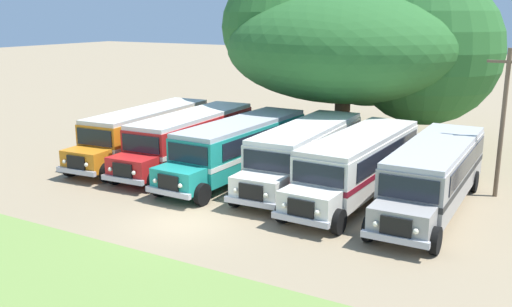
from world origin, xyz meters
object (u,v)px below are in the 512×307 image
parked_bus_slot_3 (305,151)px  parked_bus_slot_5 (434,173)px  parked_bus_slot_2 (240,145)px  broad_shade_tree (361,46)px  parked_bus_slot_1 (190,136)px  utility_pole (503,119)px  parked_bus_slot_0 (146,131)px  parked_bus_slot_4 (359,162)px

parked_bus_slot_3 → parked_bus_slot_5: bearing=80.2°
parked_bus_slot_2 → broad_shade_tree: 11.77m
parked_bus_slot_2 → broad_shade_tree: broad_shade_tree is taller
parked_bus_slot_1 → parked_bus_slot_2: 3.51m
parked_bus_slot_1 → parked_bus_slot_5: bearing=84.1°
parked_bus_slot_5 → broad_shade_tree: (-7.33, 10.78, 4.60)m
parked_bus_slot_3 → parked_bus_slot_5: same height
parked_bus_slot_2 → utility_pole: utility_pole is taller
parked_bus_slot_5 → utility_pole: utility_pole is taller
parked_bus_slot_1 → parked_bus_slot_3: same height
parked_bus_slot_0 → parked_bus_slot_3: size_ratio=1.00×
broad_shade_tree → parked_bus_slot_0: bearing=-132.1°
parked_bus_slot_4 → utility_pole: 6.64m
parked_bus_slot_4 → broad_shade_tree: broad_shade_tree is taller
parked_bus_slot_5 → utility_pole: (2.16, 3.08, 2.03)m
parked_bus_slot_2 → parked_bus_slot_3: 3.49m
parked_bus_slot_4 → utility_pole: size_ratio=1.62×
parked_bus_slot_1 → parked_bus_slot_4: (9.95, -0.64, 0.00)m
parked_bus_slot_3 → parked_bus_slot_1: bearing=-91.0°
parked_bus_slot_5 → parked_bus_slot_1: bearing=-93.6°
parked_bus_slot_0 → parked_bus_slot_3: bearing=87.1°
parked_bus_slot_2 → parked_bus_slot_3: size_ratio=1.00×
parked_bus_slot_3 → parked_bus_slot_5: 6.50m
parked_bus_slot_0 → parked_bus_slot_3: same height
parked_bus_slot_2 → parked_bus_slot_5: 9.88m
utility_pole → parked_bus_slot_5: bearing=-125.0°
parked_bus_slot_1 → parked_bus_slot_4: 9.97m
parked_bus_slot_0 → parked_bus_slot_2: size_ratio=1.01×
parked_bus_slot_2 → parked_bus_slot_0: bearing=-92.3°
parked_bus_slot_0 → parked_bus_slot_2: same height
parked_bus_slot_5 → utility_pole: bearing=144.5°
parked_bus_slot_0 → utility_pole: bearing=93.4°
parked_bus_slot_0 → parked_bus_slot_5: size_ratio=1.01×
parked_bus_slot_4 → utility_pole: utility_pole is taller
parked_bus_slot_0 → parked_bus_slot_2: bearing=82.4°
parked_bus_slot_3 → parked_bus_slot_4: size_ratio=1.00×
parked_bus_slot_5 → broad_shade_tree: bearing=-146.3°
parked_bus_slot_2 → utility_pole: 12.53m
utility_pole → parked_bus_slot_2: bearing=-166.8°
parked_bus_slot_2 → parked_bus_slot_4: (6.47, -0.16, 0.00)m
parked_bus_slot_1 → parked_bus_slot_2: bearing=79.4°
parked_bus_slot_2 → parked_bus_slot_1: bearing=-96.5°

